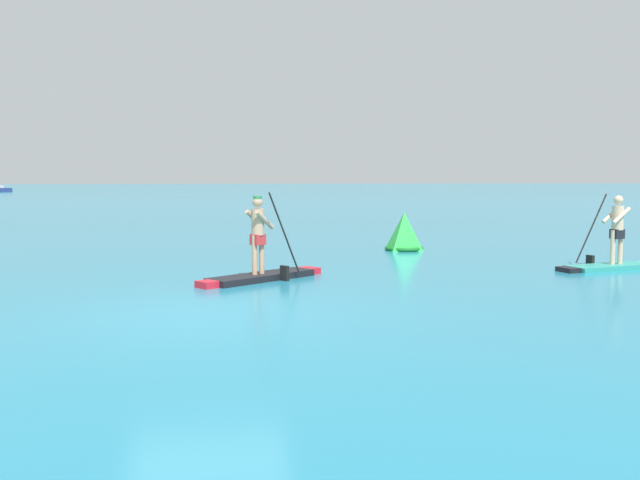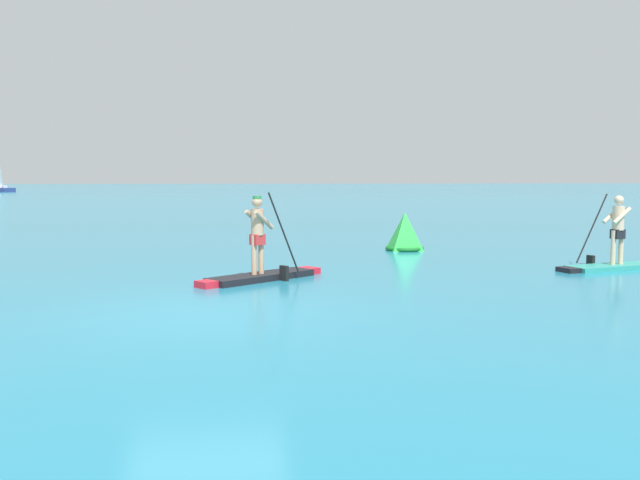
{
  "view_description": "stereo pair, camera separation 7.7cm",
  "coord_description": "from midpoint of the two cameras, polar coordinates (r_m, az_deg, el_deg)",
  "views": [
    {
      "loc": [
        0.28,
        -10.59,
        2.11
      ],
      "look_at": [
        2.52,
        5.27,
        0.64
      ],
      "focal_mm": 38.36,
      "sensor_mm": 36.0,
      "label": 1
    },
    {
      "loc": [
        0.35,
        -10.6,
        2.11
      ],
      "look_at": [
        2.52,
        5.27,
        0.64
      ],
      "focal_mm": 38.36,
      "sensor_mm": 36.0,
      "label": 2
    }
  ],
  "objects": [
    {
      "name": "ground",
      "position": [
        10.81,
        -9.36,
        -6.07
      ],
      "size": [
        440.0,
        440.0,
        0.0
      ],
      "primitive_type": "plane",
      "color": "teal"
    },
    {
      "name": "paddleboarder_mid_center",
      "position": [
        14.09,
        -4.79,
        -1.99
      ],
      "size": [
        2.68,
        2.2,
        1.83
      ],
      "rotation": [
        0.0,
        0.0,
        0.66
      ],
      "color": "black",
      "rests_on": "ground"
    },
    {
      "name": "paddleboarder_far_right",
      "position": [
        17.19,
        23.6,
        -1.11
      ],
      "size": [
        3.21,
        1.31,
        1.76
      ],
      "rotation": [
        0.0,
        0.0,
        3.4
      ],
      "color": "teal",
      "rests_on": "ground"
    },
    {
      "name": "race_marker_buoy",
      "position": [
        19.97,
        7.19,
        0.53
      ],
      "size": [
        1.28,
        1.28,
        1.1
      ],
      "color": "green",
      "rests_on": "ground"
    }
  ]
}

